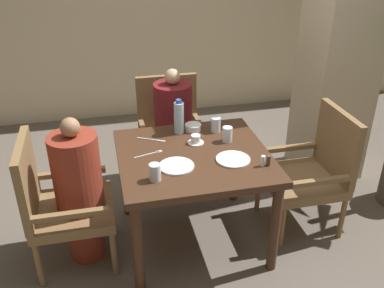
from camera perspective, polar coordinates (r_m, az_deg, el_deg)
The scene contains 20 objects.
ground_plane at distance 3.37m, azimuth 0.19°, elevation -12.33°, with size 16.00×16.00×0.00m, color #60564C.
pillar_stone at distance 3.92m, azimuth 19.56°, elevation 14.25°, with size 0.54×0.54×2.70m.
dining_table at distance 2.99m, azimuth 0.21°, elevation -3.01°, with size 1.03×0.98×0.74m.
chair_left_side at distance 3.04m, azimuth -17.52°, elevation -7.24°, with size 0.55×0.55×0.95m.
diner_in_left_chair at distance 2.99m, azimuth -14.79°, elevation -5.95°, with size 0.32×0.32×1.09m.
chair_far_side at distance 3.85m, azimuth -2.88°, elevation 2.00°, with size 0.55×0.55×0.95m.
diner_in_far_chair at distance 3.69m, azimuth -2.48°, elevation 1.99°, with size 0.32×0.32×1.10m.
chair_right_side at distance 3.38m, azimuth 15.97°, elevation -3.13°, with size 0.55×0.55×0.95m.
plate_main_left at distance 2.88m, azimuth 5.49°, elevation -2.05°, with size 0.23×0.23×0.01m.
plate_main_right at distance 2.79m, azimuth -2.07°, elevation -2.95°, with size 0.23×0.23×0.01m.
teacup_with_saucer at distance 3.07m, azimuth 0.49°, elevation 0.56°, with size 0.12×0.12×0.06m.
bowl_small at distance 3.26m, azimuth 0.15°, elevation 2.24°, with size 0.12×0.12×0.05m.
water_bottle at distance 3.18m, azimuth -1.75°, elevation 3.56°, with size 0.08×0.08×0.27m.
glass_tall_near at distance 3.09m, azimuth 4.73°, elevation 1.30°, with size 0.07×0.07×0.11m.
glass_tall_mid at distance 3.23m, azimuth 3.19°, elevation 2.58°, with size 0.07×0.07×0.11m.
glass_tall_far at distance 2.64m, azimuth -4.96°, elevation -3.77°, with size 0.07×0.07×0.11m.
salt_shaker at distance 2.82m, azimuth 9.43°, elevation -2.25°, with size 0.03×0.03×0.07m.
pepper_shaker at distance 2.83m, azimuth 10.17°, elevation -2.19°, with size 0.03×0.03×0.07m.
fork_beside_plate at distance 2.95m, azimuth -5.49°, elevation -1.28°, with size 0.20×0.07×0.00m.
knife_beside_plate at distance 3.14m, azimuth -5.31°, elevation 0.58°, with size 0.20×0.12×0.00m.
Camera 1 is at (-0.59, -2.50, 2.18)m, focal length 40.00 mm.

